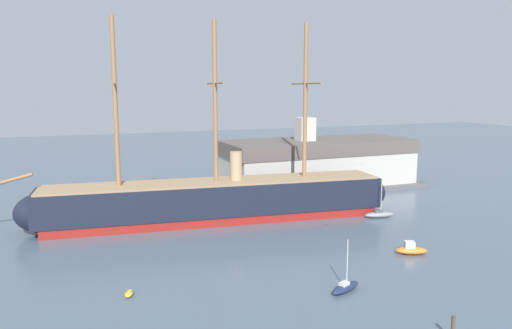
{
  "coord_description": "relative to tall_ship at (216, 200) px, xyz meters",
  "views": [
    {
      "loc": [
        -24.55,
        -22.53,
        19.89
      ],
      "look_at": [
        -0.69,
        35.67,
        10.08
      ],
      "focal_mm": 34.46,
      "sensor_mm": 36.0,
      "label": 1
    }
  ],
  "objects": [
    {
      "name": "sailboat_near_centre",
      "position": [
        3.72,
        -29.99,
        -2.78
      ],
      "size": [
        4.2,
        2.68,
        5.27
      ],
      "color": "#1E284C",
      "rests_on": "ground"
    },
    {
      "name": "dinghy_distant_centre",
      "position": [
        4.12,
        18.87,
        -3.0
      ],
      "size": [
        2.0,
        1.05,
        0.45
      ],
      "color": "gold",
      "rests_on": "ground"
    },
    {
      "name": "dockside_warehouse_right",
      "position": [
        26.77,
        16.74,
        1.56
      ],
      "size": [
        41.26,
        18.08,
        14.18
      ],
      "color": "#565659",
      "rests_on": "ground"
    },
    {
      "name": "mooring_piling_nearest",
      "position": [
        6.37,
        -41.43,
        -2.18
      ],
      "size": [
        0.31,
        0.31,
        2.1
      ],
      "primitive_type": "cylinder",
      "color": "#4C3D2D",
      "rests_on": "ground"
    },
    {
      "name": "dinghy_far_right",
      "position": [
        30.22,
        4.09,
        -2.93
      ],
      "size": [
        2.47,
        1.11,
        0.58
      ],
      "color": "#236670",
      "rests_on": "ground"
    },
    {
      "name": "seagull_in_flight",
      "position": [
        9.69,
        -22.54,
        8.14
      ],
      "size": [
        0.86,
        1.19,
        0.14
      ],
      "color": "silver"
    },
    {
      "name": "tall_ship",
      "position": [
        0.0,
        0.0,
        0.0
      ],
      "size": [
        61.5,
        15.58,
        29.62
      ],
      "color": "maroon",
      "rests_on": "ground"
    },
    {
      "name": "dinghy_far_left",
      "position": [
        -22.89,
        9.48,
        -2.94
      ],
      "size": [
        2.56,
        2.38,
        0.58
      ],
      "color": "silver",
      "rests_on": "ground"
    },
    {
      "name": "motorboat_mid_right",
      "position": [
        17.11,
        -23.55,
        -2.67
      ],
      "size": [
        4.1,
        3.03,
        1.59
      ],
      "color": "orange",
      "rests_on": "ground"
    },
    {
      "name": "dinghy_mid_left",
      "position": [
        -16.21,
        -22.85,
        -3.01
      ],
      "size": [
        1.28,
        1.95,
        0.42
      ],
      "color": "gold",
      "rests_on": "ground"
    },
    {
      "name": "sailboat_alongside_stern",
      "position": [
        23.88,
        -7.95,
        -2.71
      ],
      "size": [
        4.9,
        2.34,
        6.14
      ],
      "color": "gray",
      "rests_on": "ground"
    }
  ]
}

